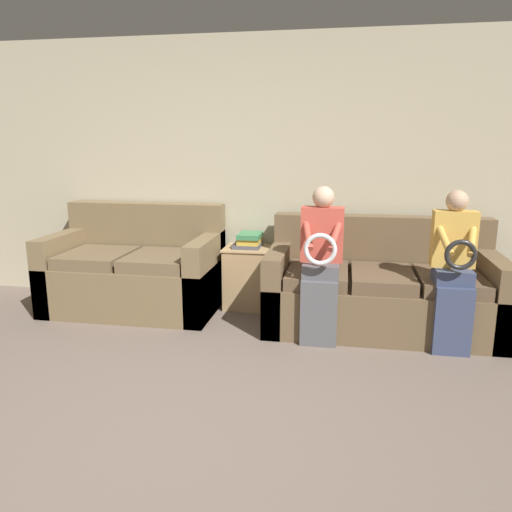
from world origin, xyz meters
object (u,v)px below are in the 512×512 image
Objects in this scene: side_shelf at (248,276)px; couch_main at (380,290)px; couch_side at (136,273)px; child_left_seated at (321,259)px; child_right_seated at (454,266)px; book_stack at (249,240)px.

couch_main is at bearing -14.13° from side_shelf.
couch_side is at bearing 177.67° from couch_main.
child_left_seated is 1.08m from side_shelf.
child_right_seated is at bearing -39.01° from couch_main.
child_left_seated reaches higher than child_right_seated.
child_left_seated is at bearing -141.00° from couch_main.
child_right_seated is at bearing -22.47° from side_shelf.
book_stack is at bearing 157.27° from child_right_seated.
couch_side is 2.83m from child_right_seated.
side_shelf is 0.35m from book_stack.
couch_side is at bearing 169.87° from child_right_seated.
couch_side is at bearing -168.30° from book_stack.
child_left_seated is at bearing 179.99° from child_right_seated.
child_left_seated is 1.01× the size of child_right_seated.
side_shelf is at bearing 157.53° from child_right_seated.
child_left_seated is at bearing -44.53° from side_shelf.
book_stack is (1.06, 0.22, 0.31)m from couch_side.
couch_side reaches higher than couch_main.
child_right_seated is (2.77, -0.50, 0.31)m from couch_side.
side_shelf is 1.97× the size of book_stack.
side_shelf is at bearing 11.46° from couch_side.
book_stack is at bearing 134.92° from child_left_seated.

